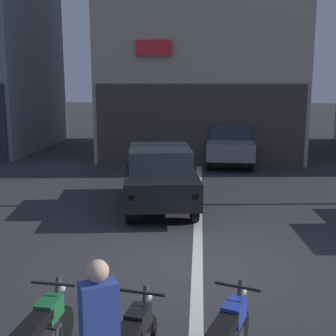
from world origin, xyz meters
The scene contains 5 objects.
ground_plane centered at (0.00, 0.00, 0.00)m, with size 120.00×120.00×0.00m, color #333338.
lane_centre_line centered at (0.00, 6.00, 0.00)m, with size 0.20×18.00×0.01m, color silver.
building_mid_block centered at (-0.01, 13.84, 5.87)m, with size 8.41×8.55×11.76m.
car_black_crossing_near centered at (-1.02, 3.66, 0.89)m, with size 2.27×4.29×1.64m.
car_grey_down_street centered at (1.20, 10.20, 0.89)m, with size 1.91×4.16×1.64m.
Camera 1 is at (0.01, -7.90, 3.34)m, focal length 48.28 mm.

